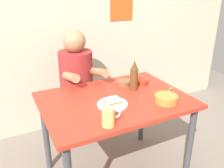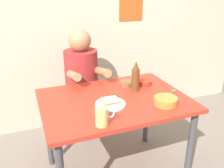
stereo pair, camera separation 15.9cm
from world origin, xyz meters
TOP-DOWN VIEW (x-y plane):
  - wall_back at (0.00, 1.05)m, footprint 4.40×0.09m
  - dining_table at (0.00, 0.00)m, footprint 1.10×0.80m
  - stool at (-0.09, 0.63)m, footprint 0.34×0.34m
  - person_seated at (-0.09, 0.62)m, footprint 0.33×0.56m
  - plate_orange at (-0.07, -0.09)m, footprint 0.22×0.22m
  - sandwich at (-0.07, -0.09)m, footprint 0.11×0.09m
  - beer_mug at (-0.21, -0.32)m, footprint 0.13×0.08m
  - beer_bottle at (0.21, 0.08)m, footprint 0.06×0.06m
  - condiment_bowl_brown at (0.19, 0.20)m, footprint 0.12×0.12m
  - soup_bowl_orange at (0.31, -0.22)m, footprint 0.17×0.17m
  - sauce_bowl_chili at (0.35, 0.16)m, footprint 0.11×0.11m
  - spoon at (0.48, -0.06)m, footprint 0.11×0.07m

SIDE VIEW (x-z plane):
  - stool at x=-0.09m, z-range 0.12..0.57m
  - dining_table at x=0.00m, z-range 0.28..1.02m
  - spoon at x=0.48m, z-range 0.74..0.75m
  - plate_orange at x=-0.07m, z-range 0.74..0.75m
  - sauce_bowl_chili at x=0.35m, z-range 0.74..0.78m
  - condiment_bowl_brown at x=0.19m, z-range 0.74..0.78m
  - person_seated at x=-0.09m, z-range 0.41..1.13m
  - soup_bowl_orange at x=0.31m, z-range 0.74..0.80m
  - sandwich at x=-0.07m, z-range 0.75..0.79m
  - beer_mug at x=-0.21m, z-range 0.74..0.86m
  - beer_bottle at x=0.21m, z-range 0.73..0.99m
  - wall_back at x=0.00m, z-range 0.00..2.60m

